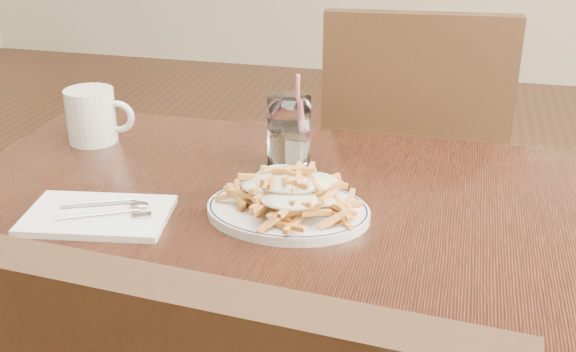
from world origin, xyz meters
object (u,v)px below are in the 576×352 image
(loaded_fries, at_px, (288,187))
(coffee_mug, at_px, (92,116))
(table, at_px, (283,256))
(water_glass, at_px, (289,136))
(chair_far, at_px, (410,165))
(fries_plate, at_px, (288,211))

(loaded_fries, xyz_separation_m, coffee_mug, (-0.46, 0.23, 0.00))
(table, xyz_separation_m, water_glass, (-0.04, 0.20, 0.14))
(loaded_fries, xyz_separation_m, water_glass, (-0.05, 0.21, 0.01))
(loaded_fries, distance_m, coffee_mug, 0.51)
(chair_far, distance_m, loaded_fries, 0.81)
(water_glass, bearing_deg, chair_far, 70.99)
(table, height_order, fries_plate, fries_plate)
(fries_plate, xyz_separation_m, water_glass, (-0.05, 0.21, 0.05))
(fries_plate, distance_m, loaded_fries, 0.04)
(chair_far, xyz_separation_m, loaded_fries, (-0.14, -0.75, 0.26))
(water_glass, distance_m, coffee_mug, 0.41)
(water_glass, bearing_deg, coffee_mug, 177.04)
(chair_far, xyz_separation_m, fries_plate, (-0.14, -0.75, 0.22))
(chair_far, relative_size, coffee_mug, 7.00)
(loaded_fries, height_order, coffee_mug, coffee_mug)
(chair_far, height_order, coffee_mug, chair_far)
(fries_plate, height_order, water_glass, water_glass)
(fries_plate, bearing_deg, coffee_mug, 153.61)
(table, relative_size, loaded_fries, 4.81)
(coffee_mug, bearing_deg, chair_far, 41.40)
(table, relative_size, chair_far, 1.25)
(table, xyz_separation_m, fries_plate, (0.01, -0.01, 0.09))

